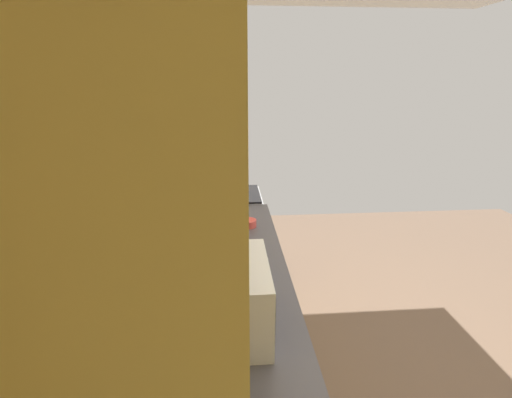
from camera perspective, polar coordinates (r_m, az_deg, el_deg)
ground_plane at (r=2.97m, az=21.91°, el=-26.23°), size 6.70×6.70×0.00m
wall_back at (r=1.99m, az=-14.61°, el=-1.38°), size 4.31×0.12×2.75m
counter_run at (r=2.13m, az=-2.92°, el=-28.89°), size 3.37×0.66×0.92m
upper_cabinets at (r=1.45m, az=-10.29°, el=13.90°), size 2.22×0.32×0.74m
oven_range at (r=3.77m, az=-3.95°, el=-5.87°), size 0.61×0.63×1.10m
microwave at (r=1.69m, az=-3.87°, el=-15.35°), size 0.50×0.35×0.34m
bowl at (r=2.82m, az=-1.21°, el=-3.85°), size 0.13×0.13×0.06m
kettle at (r=2.12m, az=0.01°, el=-11.07°), size 0.19×0.14×0.15m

